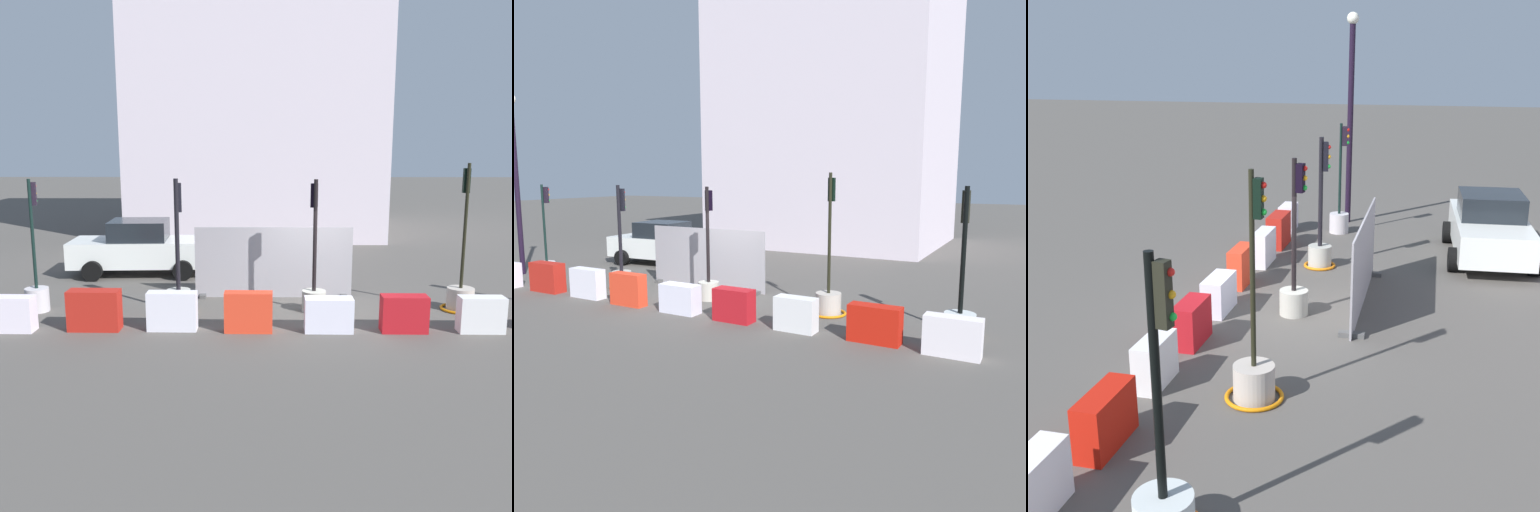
# 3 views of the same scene
# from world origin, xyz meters

# --- Properties ---
(ground_plane) EXTENTS (120.00, 120.00, 0.00)m
(ground_plane) POSITION_xyz_m (0.00, 0.00, 0.00)
(ground_plane) COLOR #504C48
(traffic_light_0) EXTENTS (0.58, 0.58, 3.26)m
(traffic_light_0) POSITION_xyz_m (-6.99, 0.13, 0.62)
(traffic_light_0) COLOR silver
(traffic_light_0) RESTS_ON ground_plane
(traffic_light_1) EXTENTS (0.81, 0.81, 3.27)m
(traffic_light_1) POSITION_xyz_m (-3.49, 0.14, 0.58)
(traffic_light_1) COLOR #ADACA1
(traffic_light_1) RESTS_ON ground_plane
(traffic_light_2) EXTENTS (0.59, 0.59, 3.26)m
(traffic_light_2) POSITION_xyz_m (-0.15, 0.17, 0.65)
(traffic_light_2) COLOR #B2AFA3
(traffic_light_2) RESTS_ON ground_plane
(traffic_light_3) EXTENTS (0.94, 0.94, 3.64)m
(traffic_light_3) POSITION_xyz_m (3.52, 0.30, 0.47)
(traffic_light_3) COLOR #B5AA9F
(traffic_light_3) RESTS_ON ground_plane
(construction_barrier_0) EXTENTS (0.97, 0.43, 0.79)m
(construction_barrier_0) POSITION_xyz_m (-6.94, -1.44, 0.39)
(construction_barrier_0) COLOR white
(construction_barrier_0) RESTS_ON ground_plane
(construction_barrier_1) EXTENTS (1.15, 0.46, 0.91)m
(construction_barrier_1) POSITION_xyz_m (-5.15, -1.33, 0.45)
(construction_barrier_1) COLOR #B21F16
(construction_barrier_1) RESTS_ON ground_plane
(construction_barrier_2) EXTENTS (1.10, 0.40, 0.87)m
(construction_barrier_2) POSITION_xyz_m (-3.42, -1.32, 0.43)
(construction_barrier_2) COLOR white
(construction_barrier_2) RESTS_ON ground_plane
(construction_barrier_3) EXTENTS (1.06, 0.38, 0.90)m
(construction_barrier_3) POSITION_xyz_m (-1.73, -1.43, 0.45)
(construction_barrier_3) COLOR red
(construction_barrier_3) RESTS_ON ground_plane
(construction_barrier_4) EXTENTS (1.07, 0.47, 0.76)m
(construction_barrier_4) POSITION_xyz_m (0.04, -1.40, 0.38)
(construction_barrier_4) COLOR silver
(construction_barrier_4) RESTS_ON ground_plane
(construction_barrier_5) EXTENTS (1.02, 0.45, 0.82)m
(construction_barrier_5) POSITION_xyz_m (1.70, -1.39, 0.41)
(construction_barrier_5) COLOR #B5151C
(construction_barrier_5) RESTS_ON ground_plane
(construction_barrier_6) EXTENTS (0.99, 0.42, 0.80)m
(construction_barrier_6) POSITION_xyz_m (3.39, -1.40, 0.40)
(construction_barrier_6) COLOR silver
(construction_barrier_6) RESTS_ON ground_plane
(car_white_van) EXTENTS (4.48, 2.36, 1.72)m
(car_white_van) POSITION_xyz_m (-5.26, 4.34, 0.83)
(car_white_van) COLOR white
(car_white_van) RESTS_ON ground_plane
(building_main_facade) EXTENTS (11.36, 9.69, 14.14)m
(building_main_facade) POSITION_xyz_m (-1.69, 14.34, 7.09)
(building_main_facade) COLOR silver
(building_main_facade) RESTS_ON ground_plane
(site_fence_panel) EXTENTS (4.21, 0.50, 1.91)m
(site_fence_panel) POSITION_xyz_m (-1.12, 1.49, 0.91)
(site_fence_panel) COLOR #98949A
(site_fence_panel) RESTS_ON ground_plane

